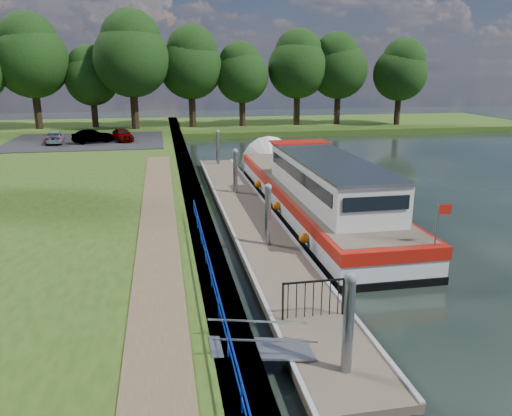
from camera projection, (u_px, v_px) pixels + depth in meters
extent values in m
plane|color=black|center=(338.00, 373.00, 12.48)|extent=(160.00, 160.00, 0.00)
cube|color=#473D2D|center=(194.00, 206.00, 26.11)|extent=(1.10, 90.00, 0.78)
cube|color=#2F4B15|center=(289.00, 125.00, 63.72)|extent=(60.00, 18.00, 0.60)
cube|color=brown|center=(158.00, 246.00, 19.05)|extent=(1.60, 40.00, 0.05)
cube|color=black|center=(86.00, 141.00, 46.25)|extent=(14.00, 12.00, 0.06)
cube|color=#0C2DBF|center=(214.00, 279.00, 14.43)|extent=(0.04, 18.00, 0.04)
cube|color=#0C2DBF|center=(215.00, 290.00, 14.53)|extent=(0.03, 18.00, 0.03)
cylinder|color=#0C2DBF|center=(242.00, 397.00, 9.80)|extent=(0.04, 0.04, 0.72)
cylinder|color=#0C2DBF|center=(228.00, 344.00, 11.69)|extent=(0.04, 0.04, 0.72)
cylinder|color=#0C2DBF|center=(219.00, 305.00, 13.58)|extent=(0.04, 0.04, 0.72)
cylinder|color=#0C2DBF|center=(211.00, 276.00, 15.47)|extent=(0.04, 0.04, 0.72)
cylinder|color=#0C2DBF|center=(206.00, 253.00, 17.36)|extent=(0.04, 0.04, 0.72)
cylinder|color=#0C2DBF|center=(201.00, 235.00, 19.25)|extent=(0.04, 0.04, 0.72)
cylinder|color=#0C2DBF|center=(197.00, 220.00, 21.15)|extent=(0.04, 0.04, 0.72)
cylinder|color=#0C2DBF|center=(194.00, 208.00, 23.04)|extent=(0.04, 0.04, 0.72)
cube|color=brown|center=(249.00, 216.00, 24.70)|extent=(2.50, 30.00, 0.24)
cube|color=#9EA0A3|center=(325.00, 350.00, 13.42)|extent=(2.30, 5.00, 0.30)
cube|color=#9EA0A3|center=(265.00, 248.00, 20.98)|extent=(2.30, 5.00, 0.30)
cube|color=#9EA0A3|center=(237.00, 200.00, 28.55)|extent=(2.30, 5.00, 0.30)
cube|color=#9EA0A3|center=(221.00, 172.00, 36.12)|extent=(2.30, 5.00, 0.30)
cube|color=#9EA0A3|center=(272.00, 212.00, 24.87)|extent=(0.12, 30.00, 0.06)
cube|color=#9EA0A3|center=(225.00, 214.00, 24.45)|extent=(0.12, 30.00, 0.06)
cylinder|color=gray|center=(347.00, 345.00, 11.71)|extent=(0.26, 0.26, 3.40)
sphere|color=gray|center=(351.00, 278.00, 11.25)|extent=(0.30, 0.30, 0.30)
cylinder|color=gray|center=(268.00, 228.00, 20.23)|extent=(0.26, 0.26, 3.40)
sphere|color=gray|center=(268.00, 187.00, 19.76)|extent=(0.30, 0.30, 0.30)
cylinder|color=gray|center=(236.00, 180.00, 28.74)|extent=(0.26, 0.26, 3.40)
sphere|color=gray|center=(235.00, 151.00, 28.28)|extent=(0.30, 0.30, 0.30)
cylinder|color=gray|center=(218.00, 155.00, 37.25)|extent=(0.26, 0.26, 3.40)
sphere|color=gray|center=(217.00, 132.00, 36.79)|extent=(0.30, 0.30, 0.30)
cube|color=#A5A8AD|center=(262.00, 349.00, 12.47)|extent=(2.58, 1.00, 0.43)
cube|color=#A5A8AD|center=(266.00, 341.00, 11.88)|extent=(2.58, 0.04, 0.41)
cube|color=#A5A8AD|center=(258.00, 321.00, 12.78)|extent=(2.58, 0.04, 0.41)
cube|color=black|center=(283.00, 301.00, 14.14)|extent=(0.05, 0.05, 1.15)
cube|color=black|center=(343.00, 296.00, 14.46)|extent=(0.05, 0.05, 1.15)
cube|color=black|center=(314.00, 281.00, 14.15)|extent=(1.85, 0.05, 0.05)
cube|color=black|center=(288.00, 301.00, 14.17)|extent=(0.02, 0.02, 1.10)
cube|color=black|center=(296.00, 300.00, 14.21)|extent=(0.02, 0.02, 1.10)
cube|color=black|center=(305.00, 300.00, 14.25)|extent=(0.02, 0.02, 1.10)
cube|color=black|center=(313.00, 299.00, 14.30)|extent=(0.02, 0.02, 1.10)
cube|color=black|center=(322.00, 298.00, 14.34)|extent=(0.02, 0.02, 1.10)
cube|color=black|center=(330.00, 297.00, 14.39)|extent=(0.02, 0.02, 1.10)
cube|color=black|center=(338.00, 297.00, 14.43)|extent=(0.02, 0.02, 1.10)
cube|color=black|center=(311.00, 210.00, 26.63)|extent=(4.00, 20.00, 0.55)
cube|color=silver|center=(311.00, 200.00, 26.46)|extent=(3.96, 19.90, 0.65)
cube|color=#AA150B|center=(312.00, 189.00, 26.31)|extent=(4.04, 20.00, 0.48)
cube|color=brown|center=(312.00, 185.00, 26.25)|extent=(3.68, 19.20, 0.04)
cone|color=silver|center=(270.00, 165.00, 36.32)|extent=(4.00, 1.50, 4.00)
cube|color=silver|center=(328.00, 179.00, 23.64)|extent=(3.00, 11.00, 1.75)
cube|color=gray|center=(329.00, 159.00, 23.39)|extent=(3.10, 11.20, 0.10)
cube|color=black|center=(297.00, 175.00, 23.30)|extent=(0.04, 10.00, 0.55)
cube|color=black|center=(358.00, 172.00, 23.85)|extent=(0.04, 10.00, 0.55)
cube|color=black|center=(297.00, 154.00, 28.82)|extent=(2.60, 0.04, 0.55)
cube|color=black|center=(377.00, 204.00, 18.33)|extent=(2.60, 0.04, 0.55)
cube|color=#AA150B|center=(299.00, 142.00, 28.29)|extent=(3.20, 1.60, 0.06)
cylinder|color=gray|center=(437.00, 225.00, 17.14)|extent=(0.05, 0.05, 1.50)
cube|color=#AA150B|center=(445.00, 209.00, 17.04)|extent=(0.50, 0.02, 0.35)
sphere|color=orange|center=(304.00, 238.00, 20.40)|extent=(0.44, 0.44, 0.44)
sphere|color=orange|center=(277.00, 206.00, 25.13)|extent=(0.44, 0.44, 0.44)
sphere|color=orange|center=(258.00, 184.00, 29.86)|extent=(0.44, 0.44, 0.44)
imported|color=#594C47|center=(335.00, 204.00, 19.28)|extent=(0.53, 0.70, 1.72)
cylinder|color=#332316|center=(38.00, 111.00, 55.32)|extent=(0.83, 0.83, 4.21)
sphere|color=black|center=(32.00, 61.00, 53.86)|extent=(7.95, 7.95, 7.95)
sphere|color=black|center=(28.00, 41.00, 53.38)|extent=(6.31, 6.31, 6.31)
cylinder|color=#332316|center=(95.00, 115.00, 57.03)|extent=(0.70, 0.70, 3.10)
sphere|color=black|center=(92.00, 79.00, 55.95)|extent=(5.85, 5.85, 5.85)
sphere|color=black|center=(89.00, 66.00, 55.68)|extent=(4.65, 4.65, 4.65)
cylinder|color=#332316|center=(135.00, 111.00, 55.31)|extent=(0.84, 0.84, 4.29)
sphere|color=black|center=(131.00, 59.00, 53.82)|extent=(8.10, 8.10, 8.10)
sphere|color=black|center=(131.00, 40.00, 53.42)|extent=(6.44, 6.44, 6.44)
cylinder|color=#332316|center=(192.00, 111.00, 58.41)|extent=(0.79, 0.79, 3.83)
sphere|color=black|center=(191.00, 67.00, 57.08)|extent=(7.24, 7.24, 7.24)
sphere|color=black|center=(192.00, 51.00, 56.41)|extent=(5.75, 5.75, 5.75)
cylinder|color=#332316|center=(242.00, 112.00, 59.29)|extent=(0.72, 0.72, 3.26)
sphere|color=black|center=(242.00, 76.00, 58.16)|extent=(6.16, 6.16, 6.16)
sphere|color=black|center=(240.00, 63.00, 57.94)|extent=(4.89, 4.89, 4.89)
cylinder|color=#332316|center=(297.00, 109.00, 60.70)|extent=(0.78, 0.78, 3.77)
sphere|color=black|center=(298.00, 68.00, 59.39)|extent=(7.13, 7.13, 7.13)
sphere|color=black|center=(298.00, 53.00, 59.15)|extent=(5.66, 5.66, 5.66)
cylinder|color=#332316|center=(337.00, 109.00, 61.65)|extent=(0.77, 0.77, 3.65)
sphere|color=black|center=(339.00, 70.00, 60.38)|extent=(6.89, 6.89, 6.89)
sphere|color=black|center=(337.00, 55.00, 59.86)|extent=(5.47, 5.47, 5.47)
cylinder|color=#332316|center=(397.00, 110.00, 61.17)|extent=(0.74, 0.74, 3.41)
sphere|color=black|center=(400.00, 74.00, 59.99)|extent=(6.43, 6.43, 6.43)
sphere|color=black|center=(404.00, 60.00, 59.38)|extent=(5.11, 5.11, 5.11)
imported|color=#999999|center=(123.00, 134.00, 45.98)|extent=(2.34, 3.71, 1.18)
imported|color=#999999|center=(93.00, 136.00, 44.72)|extent=(3.76, 2.36, 1.17)
imported|color=#999999|center=(54.00, 137.00, 44.50)|extent=(1.91, 3.84, 1.07)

